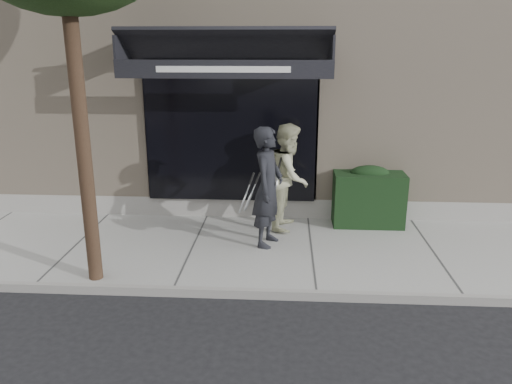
{
  "coord_description": "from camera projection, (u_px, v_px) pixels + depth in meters",
  "views": [
    {
      "loc": [
        -0.46,
        -7.79,
        3.4
      ],
      "look_at": [
        -0.97,
        0.6,
        0.91
      ],
      "focal_mm": 35.0,
      "sensor_mm": 36.0,
      "label": 1
    }
  ],
  "objects": [
    {
      "name": "hedge",
      "position": [
        368.0,
        197.0,
        9.34
      ],
      "size": [
        1.3,
        0.7,
        1.14
      ],
      "color": "black",
      "rests_on": "sidewalk"
    },
    {
      "name": "building_facade",
      "position": [
        305.0,
        72.0,
        12.36
      ],
      "size": [
        14.3,
        8.04,
        5.64
      ],
      "color": "#BEAA91",
      "rests_on": "ground"
    },
    {
      "name": "curb",
      "position": [
        317.0,
        295.0,
        6.89
      ],
      "size": [
        20.0,
        0.1,
        0.14
      ],
      "primitive_type": "cube",
      "color": "gray",
      "rests_on": "ground"
    },
    {
      "name": "ground",
      "position": [
        311.0,
        255.0,
        8.39
      ],
      "size": [
        80.0,
        80.0,
        0.0
      ],
      "primitive_type": "plane",
      "color": "black",
      "rests_on": "ground"
    },
    {
      "name": "sidewalk",
      "position": [
        311.0,
        251.0,
        8.38
      ],
      "size": [
        20.0,
        3.0,
        0.12
      ],
      "primitive_type": "cube",
      "color": "gray",
      "rests_on": "ground"
    },
    {
      "name": "pedestrian_back",
      "position": [
        289.0,
        177.0,
        9.07
      ],
      "size": [
        0.89,
        1.06,
        1.94
      ],
      "color": "#BABA95",
      "rests_on": "sidewalk"
    },
    {
      "name": "pedestrian_front",
      "position": [
        268.0,
        187.0,
        8.25
      ],
      "size": [
        0.81,
        0.99,
        2.02
      ],
      "color": "black",
      "rests_on": "sidewalk"
    }
  ]
}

